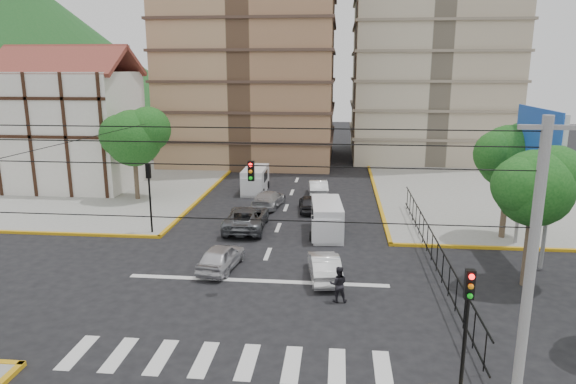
# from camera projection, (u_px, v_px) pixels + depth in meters

# --- Properties ---
(ground) EXTENTS (160.00, 160.00, 0.00)m
(ground) POSITION_uv_depth(u_px,v_px,m) (253.00, 291.00, 24.30)
(ground) COLOR black
(ground) RESTS_ON ground
(sidewalk_nw) EXTENTS (26.00, 26.00, 0.15)m
(sidewalk_nw) POSITION_uv_depth(u_px,v_px,m) (68.00, 186.00, 45.56)
(sidewalk_nw) COLOR gray
(sidewalk_nw) RESTS_ON ground
(sidewalk_ne) EXTENTS (26.00, 26.00, 0.15)m
(sidewalk_ne) POSITION_uv_depth(u_px,v_px,m) (537.00, 197.00, 41.70)
(sidewalk_ne) COLOR gray
(sidewalk_ne) RESTS_ON ground
(crosswalk_stripes) EXTENTS (12.00, 2.40, 0.01)m
(crosswalk_stripes) POSITION_uv_depth(u_px,v_px,m) (226.00, 361.00, 18.50)
(crosswalk_stripes) COLOR silver
(crosswalk_stripes) RESTS_ON ground
(stop_line) EXTENTS (13.00, 0.40, 0.01)m
(stop_line) POSITION_uv_depth(u_px,v_px,m) (257.00, 281.00, 25.46)
(stop_line) COLOR silver
(stop_line) RESTS_ON ground
(tudor_building) EXTENTS (10.80, 8.05, 12.23)m
(tudor_building) POSITION_uv_depth(u_px,v_px,m) (73.00, 128.00, 44.25)
(tudor_building) COLOR silver
(tudor_building) RESTS_ON ground
(distant_hill) EXTENTS (70.00, 70.00, 28.00)m
(distant_hill) POSITION_uv_depth(u_px,v_px,m) (19.00, 48.00, 94.05)
(distant_hill) COLOR #1C5520
(distant_hill) RESTS_ON ground
(park_fence) EXTENTS (0.10, 22.50, 1.66)m
(park_fence) POSITION_uv_depth(u_px,v_px,m) (431.00, 263.00, 27.78)
(park_fence) COLOR black
(park_fence) RESTS_ON ground
(billboard) EXTENTS (0.36, 6.20, 8.10)m
(billboard) POSITION_uv_depth(u_px,v_px,m) (538.00, 151.00, 27.30)
(billboard) COLOR slate
(billboard) RESTS_ON ground
(tree_park_a) EXTENTS (4.41, 3.60, 6.83)m
(tree_park_a) POSITION_uv_depth(u_px,v_px,m) (537.00, 185.00, 23.81)
(tree_park_a) COLOR #473828
(tree_park_a) RESTS_ON ground
(tree_park_c) EXTENTS (4.65, 3.80, 7.25)m
(tree_park_c) POSITION_uv_depth(u_px,v_px,m) (511.00, 154.00, 30.41)
(tree_park_c) COLOR #473828
(tree_park_c) RESTS_ON ground
(tree_tudor) EXTENTS (5.39, 4.40, 7.43)m
(tree_tudor) POSITION_uv_depth(u_px,v_px,m) (135.00, 135.00, 39.72)
(tree_tudor) COLOR #473828
(tree_tudor) RESTS_ON ground
(traffic_light_se) EXTENTS (0.28, 0.22, 4.40)m
(traffic_light_se) POSITION_uv_depth(u_px,v_px,m) (467.00, 315.00, 15.27)
(traffic_light_se) COLOR black
(traffic_light_se) RESTS_ON ground
(traffic_light_nw) EXTENTS (0.28, 0.22, 4.40)m
(traffic_light_nw) POSITION_uv_depth(u_px,v_px,m) (149.00, 187.00, 31.87)
(traffic_light_nw) COLOR black
(traffic_light_nw) RESTS_ON ground
(traffic_light_hanging) EXTENTS (18.00, 9.12, 0.92)m
(traffic_light_hanging) POSITION_uv_depth(u_px,v_px,m) (243.00, 178.00, 20.95)
(traffic_light_hanging) COLOR black
(traffic_light_hanging) RESTS_ON ground
(utility_pole_se) EXTENTS (1.40, 0.28, 9.00)m
(utility_pole_se) POSITION_uv_depth(u_px,v_px,m) (529.00, 281.00, 13.61)
(utility_pole_se) COLOR slate
(utility_pole_se) RESTS_ON ground
(van_right_lane) EXTENTS (2.19, 4.76, 2.08)m
(van_right_lane) POSITION_uv_depth(u_px,v_px,m) (327.00, 220.00, 32.17)
(van_right_lane) COLOR silver
(van_right_lane) RESTS_ON ground
(van_left_lane) EXTENTS (1.95, 4.57, 2.06)m
(van_left_lane) POSITION_uv_depth(u_px,v_px,m) (255.00, 181.00, 43.45)
(van_left_lane) COLOR silver
(van_left_lane) RESTS_ON ground
(car_silver_front_left) EXTENTS (2.15, 4.15, 1.35)m
(car_silver_front_left) POSITION_uv_depth(u_px,v_px,m) (221.00, 257.00, 26.82)
(car_silver_front_left) COLOR silver
(car_silver_front_left) RESTS_ON ground
(car_white_front_right) EXTENTS (1.95, 4.17, 1.32)m
(car_white_front_right) POSITION_uv_depth(u_px,v_px,m) (324.00, 266.00, 25.57)
(car_white_front_right) COLOR white
(car_white_front_right) RESTS_ON ground
(car_grey_mid_left) EXTENTS (2.67, 5.54, 1.52)m
(car_grey_mid_left) POSITION_uv_depth(u_px,v_px,m) (246.00, 218.00, 33.54)
(car_grey_mid_left) COLOR #5A5D62
(car_grey_mid_left) RESTS_ON ground
(car_silver_rear_left) EXTENTS (2.44, 4.69, 1.30)m
(car_silver_rear_left) POSITION_uv_depth(u_px,v_px,m) (268.00, 199.00, 38.79)
(car_silver_rear_left) COLOR #B7B7BC
(car_silver_rear_left) RESTS_ON ground
(car_darkgrey_mid_right) EXTENTS (1.85, 3.79, 1.24)m
(car_darkgrey_mid_right) POSITION_uv_depth(u_px,v_px,m) (309.00, 203.00, 37.73)
(car_darkgrey_mid_right) COLOR #252527
(car_darkgrey_mid_right) RESTS_ON ground
(car_white_rear_right) EXTENTS (1.87, 4.34, 1.39)m
(car_white_rear_right) POSITION_uv_depth(u_px,v_px,m) (318.00, 188.00, 42.21)
(car_white_rear_right) COLOR white
(car_white_rear_right) RESTS_ON ground
(pedestrian_crosswalk) EXTENTS (0.84, 0.66, 1.67)m
(pedestrian_crosswalk) POSITION_uv_depth(u_px,v_px,m) (338.00, 284.00, 23.01)
(pedestrian_crosswalk) COLOR black
(pedestrian_crosswalk) RESTS_ON ground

